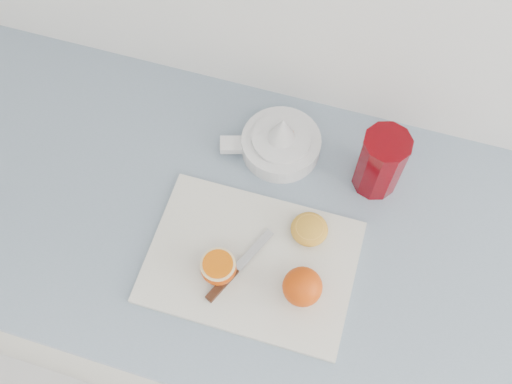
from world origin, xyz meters
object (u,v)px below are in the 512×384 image
cutting_board (251,262)px  citrus_juicer (280,142)px  counter (290,303)px  red_tumbler (380,164)px  half_orange (218,268)px

cutting_board → citrus_juicer: (-0.02, 0.25, 0.02)m
counter → red_tumbler: size_ratio=16.50×
cutting_board → citrus_juicer: size_ratio=1.87×
half_orange → red_tumbler: size_ratio=0.44×
cutting_board → citrus_juicer: citrus_juicer is taller
counter → cutting_board: 0.46m
counter → red_tumbler: (0.10, 0.15, 0.51)m
counter → cutting_board: (-0.07, -0.08, 0.45)m
citrus_juicer → red_tumbler: (0.19, -0.02, 0.04)m
cutting_board → half_orange: size_ratio=5.80×
cutting_board → counter: bearing=47.0°
red_tumbler → half_orange: bearing=-130.5°
half_orange → citrus_juicer: citrus_juicer is taller
half_orange → cutting_board: bearing=36.3°
cutting_board → citrus_juicer: bearing=93.8°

